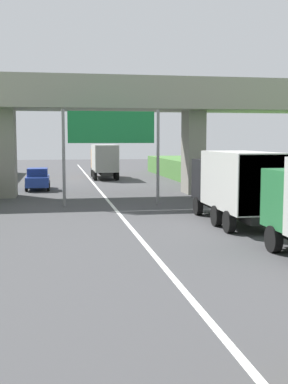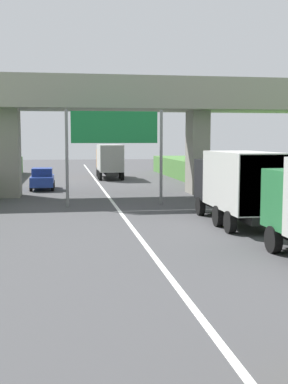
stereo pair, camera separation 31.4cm
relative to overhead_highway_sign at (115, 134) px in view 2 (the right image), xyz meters
name	(u,v)px [view 2 (the right image)]	position (x,y,z in m)	size (l,w,h in m)	color
lane_centre_stripe	(118,209)	(0.00, -1.76, -4.30)	(0.20, 100.23, 0.01)	white
overpass_bridge	(106,107)	(0.00, 5.77, 2.00)	(40.00, 4.80, 8.27)	gray
overhead_highway_sign	(115,134)	(0.00, 0.00, 0.00)	(5.88, 0.18, 5.77)	slate
truck_black	(237,183)	(5.04, -7.43, -2.37)	(2.44, 7.30, 3.44)	black
truck_orange	(109,160)	(1.48, 20.52, -2.37)	(2.44, 7.30, 3.44)	black
car_blue	(42,179)	(-4.77, 10.31, -3.44)	(1.86, 4.10, 1.72)	#233D9E
construction_barrel_5	(266,214)	(6.51, -7.49, -3.84)	(0.57, 0.57, 0.90)	orange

